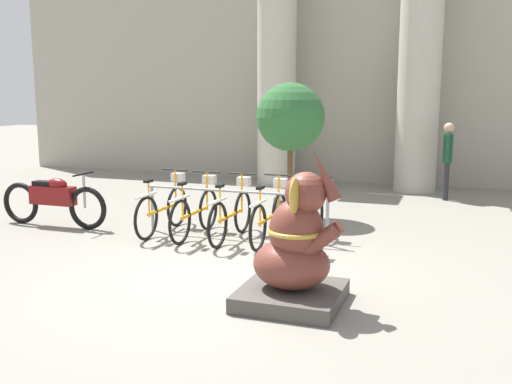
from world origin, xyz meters
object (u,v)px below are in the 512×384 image
bicycle_1 (196,211)px  elephant_statue (295,253)px  potted_tree (290,123)px  bicycle_4 (310,219)px  person_pedestrian (448,154)px  motorcycle (53,199)px  bicycle_3 (270,216)px  bicycle_2 (232,214)px  bicycle_0 (163,208)px

bicycle_1 → elephant_statue: size_ratio=1.02×
elephant_statue → potted_tree: bearing=107.0°
bicycle_4 → potted_tree: (-0.87, 1.89, 1.34)m
person_pedestrian → potted_tree: size_ratio=0.67×
motorcycle → bicycle_3: bearing=3.1°
motorcycle → elephant_statue: bearing=-24.1°
bicycle_2 → bicycle_3: bearing=3.4°
bicycle_2 → motorcycle: bicycle_2 is taller
motorcycle → bicycle_1: bearing=3.8°
motorcycle → potted_tree: (3.63, 2.12, 1.28)m
bicycle_2 → person_pedestrian: bearing=57.5°
bicycle_3 → bicycle_4: same height
elephant_statue → person_pedestrian: size_ratio=1.02×
person_pedestrian → bicycle_0: bearing=-132.2°
bicycle_1 → bicycle_2: bearing=-0.3°
bicycle_3 → bicycle_4: bearing=2.2°
bicycle_4 → elephant_statue: elephant_statue is taller
bicycle_0 → bicycle_4: (2.49, -0.01, 0.00)m
bicycle_2 → bicycle_4: same height
bicycle_0 → bicycle_1: 0.63m
elephant_statue → motorcycle: 5.43m
bicycle_3 → bicycle_4: 0.62m
bicycle_0 → potted_tree: size_ratio=0.70×
elephant_statue → person_pedestrian: (1.38, 7.24, 0.43)m
bicycle_2 → bicycle_0: bearing=176.8°
bicycle_0 → bicycle_2: bearing=-3.2°
potted_tree → elephant_statue: bearing=-73.0°
bicycle_4 → motorcycle: 4.50m
bicycle_2 → bicycle_3: (0.62, 0.04, 0.00)m
bicycle_4 → person_pedestrian: person_pedestrian is taller
bicycle_3 → elephant_statue: elephant_statue is taller
bicycle_3 → bicycle_0: bearing=179.0°
bicycle_2 → motorcycle: size_ratio=0.81×
bicycle_2 → potted_tree: bearing=79.1°
bicycle_0 → bicycle_2: (1.25, -0.07, 0.00)m
bicycle_3 → person_pedestrian: size_ratio=1.04×
bicycle_0 → motorcycle: 2.02m
bicycle_1 → person_pedestrian: size_ratio=1.04×
bicycle_0 → bicycle_4: same height
motorcycle → person_pedestrian: size_ratio=1.28×
bicycle_0 → bicycle_2: 1.25m
bicycle_3 → potted_tree: bearing=97.3°
potted_tree → bicycle_1: bearing=-117.2°
bicycle_2 → bicycle_3: 0.62m
bicycle_0 → potted_tree: 2.82m
bicycle_4 → person_pedestrian: bearing=69.0°
bicycle_4 → bicycle_1: bearing=-178.2°
bicycle_3 → potted_tree: potted_tree is taller
bicycle_4 → motorcycle: bicycle_4 is taller
bicycle_1 → bicycle_4: 1.87m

